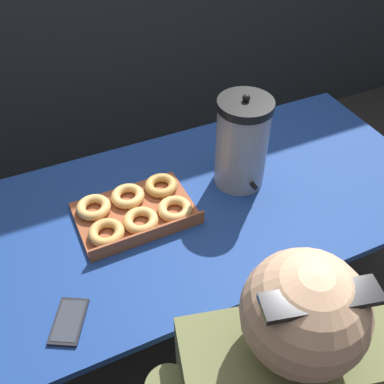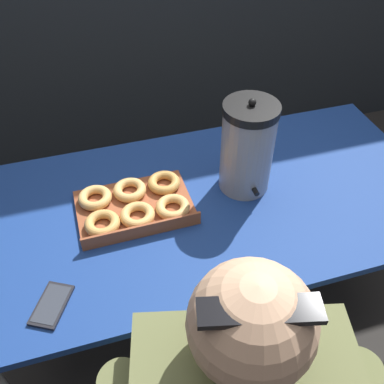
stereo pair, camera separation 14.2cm
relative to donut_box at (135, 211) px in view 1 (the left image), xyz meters
name	(u,v)px [view 1 (the left image)]	position (x,y,z in m)	size (l,w,h in m)	color
ground_plane	(208,308)	(0.27, -0.03, -0.75)	(12.00, 12.00, 0.00)	#2D2B28
folding_table	(213,206)	(0.27, -0.03, -0.06)	(1.59, 0.81, 0.72)	navy
donut_box	(135,211)	(0.00, 0.00, 0.00)	(0.39, 0.29, 0.05)	brown
coffee_urn	(242,143)	(0.40, 0.01, 0.14)	(0.18, 0.21, 0.35)	#939399
cell_phone	(69,321)	(-0.29, -0.30, -0.02)	(0.13, 0.16, 0.01)	black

